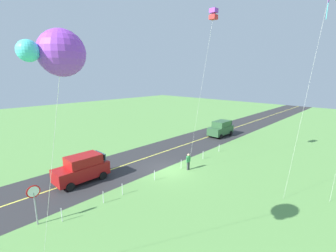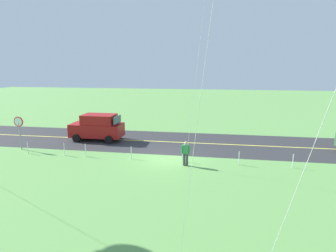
% 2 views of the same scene
% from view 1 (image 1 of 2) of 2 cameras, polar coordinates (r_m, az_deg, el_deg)
% --- Properties ---
extents(ground_plane, '(120.00, 120.00, 0.10)m').
position_cam_1_polar(ground_plane, '(22.34, -0.04, -10.96)').
color(ground_plane, '#60994C').
extents(asphalt_road, '(120.00, 7.00, 0.00)m').
position_cam_1_polar(asphalt_road, '(25.03, -6.77, -8.27)').
color(asphalt_road, '#2D2D30').
rests_on(asphalt_road, ground).
extents(road_centre_stripe, '(120.00, 0.16, 0.00)m').
position_cam_1_polar(road_centre_stripe, '(25.03, -6.77, -8.26)').
color(road_centre_stripe, '#E5E04C').
rests_on(road_centre_stripe, asphalt_road).
extents(car_suv_foreground, '(4.40, 2.12, 2.24)m').
position_cam_1_polar(car_suv_foreground, '(21.00, -20.55, -9.80)').
color(car_suv_foreground, maroon).
rests_on(car_suv_foreground, ground).
extents(car_parked_west_far, '(4.40, 2.12, 2.24)m').
position_cam_1_polar(car_parked_west_far, '(34.88, 12.97, -0.56)').
color(car_parked_west_far, '#2D5633').
rests_on(car_parked_west_far, ground).
extents(stop_sign, '(0.76, 0.08, 2.56)m').
position_cam_1_polar(stop_sign, '(16.22, -30.29, -15.04)').
color(stop_sign, gray).
rests_on(stop_sign, ground).
extents(person_adult_near, '(0.58, 0.22, 1.60)m').
position_cam_1_polar(person_adult_near, '(22.14, 5.08, -8.67)').
color(person_adult_near, '#3F3F47').
rests_on(person_adult_near, ground).
extents(kite_red_low, '(1.70, 1.53, 14.27)m').
position_cam_1_polar(kite_red_low, '(21.66, 11.21, 25.47)').
color(kite_red_low, silver).
rests_on(kite_red_low, ground).
extents(kite_yellow_high, '(1.90, 3.73, 10.19)m').
position_cam_1_polar(kite_yellow_high, '(7.85, -25.36, 16.07)').
color(kite_yellow_high, silver).
rests_on(kite_yellow_high, ground).
extents(fence_post_0, '(0.05, 0.05, 0.90)m').
position_cam_1_polar(fence_post_0, '(27.85, 12.57, -5.34)').
color(fence_post_0, silver).
rests_on(fence_post_0, ground).
extents(fence_post_1, '(0.05, 0.05, 0.90)m').
position_cam_1_polar(fence_post_1, '(25.22, 8.69, -7.08)').
color(fence_post_1, silver).
rests_on(fence_post_1, ground).
extents(fence_post_2, '(0.05, 0.05, 0.90)m').
position_cam_1_polar(fence_post_2, '(22.49, 3.28, -9.42)').
color(fence_post_2, silver).
rests_on(fence_post_2, ground).
extents(fence_post_3, '(0.05, 0.05, 0.90)m').
position_cam_1_polar(fence_post_3, '(20.13, -3.37, -12.15)').
color(fence_post_3, silver).
rests_on(fence_post_3, ground).
extents(fence_post_4, '(0.05, 0.05, 0.90)m').
position_cam_1_polar(fence_post_4, '(18.26, -11.27, -15.11)').
color(fence_post_4, silver).
rests_on(fence_post_4, ground).
extents(fence_post_5, '(0.05, 0.05, 0.90)m').
position_cam_1_polar(fence_post_5, '(17.51, -15.76, -16.65)').
color(fence_post_5, silver).
rests_on(fence_post_5, ground).
extents(fence_post_6, '(0.05, 0.05, 0.90)m').
position_cam_1_polar(fence_post_6, '(16.47, -24.88, -19.38)').
color(fence_post_6, silver).
rests_on(fence_post_6, ground).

